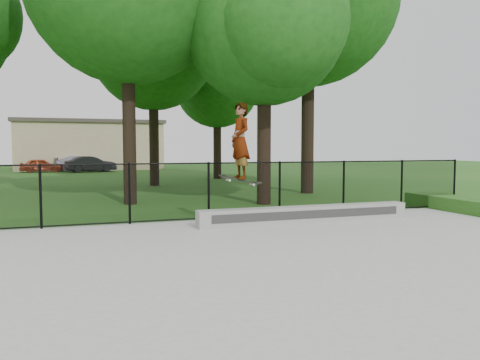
# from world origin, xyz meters

# --- Properties ---
(ground) EXTENTS (100.00, 100.00, 0.00)m
(ground) POSITION_xyz_m (0.00, 0.00, 0.00)
(ground) COLOR #225919
(ground) RESTS_ON ground
(concrete_slab) EXTENTS (14.00, 12.00, 0.06)m
(concrete_slab) POSITION_xyz_m (0.00, 0.00, 0.03)
(concrete_slab) COLOR #9F9F9A
(concrete_slab) RESTS_ON ground
(grind_ledge) EXTENTS (5.62, 0.40, 0.41)m
(grind_ledge) POSITION_xyz_m (2.21, 4.70, 0.26)
(grind_ledge) COLOR #979893
(grind_ledge) RESTS_ON concrete_slab
(car_a) EXTENTS (3.14, 1.35, 1.07)m
(car_a) POSITION_xyz_m (-5.79, 33.60, 0.53)
(car_a) COLOR #9C341C
(car_a) RESTS_ON ground
(car_b) EXTENTS (3.63, 2.09, 1.24)m
(car_b) POSITION_xyz_m (-2.16, 32.75, 0.62)
(car_b) COLOR black
(car_b) RESTS_ON ground
(car_c) EXTENTS (3.90, 1.73, 1.23)m
(car_c) POSITION_xyz_m (-2.78, 34.94, 0.62)
(car_c) COLOR #A0A1B5
(car_c) RESTS_ON ground
(skater_airborne) EXTENTS (0.82, 0.70, 1.99)m
(skater_airborne) POSITION_xyz_m (0.44, 4.68, 2.06)
(skater_airborne) COLOR black
(skater_airborne) RESTS_ON ground
(chainlink_fence) EXTENTS (16.06, 0.06, 1.50)m
(chainlink_fence) POSITION_xyz_m (0.00, 5.90, 0.81)
(chainlink_fence) COLOR black
(chainlink_fence) RESTS_ON concrete_slab
(tree_row) EXTENTS (21.29, 18.30, 11.81)m
(tree_row) POSITION_xyz_m (0.78, 13.77, 7.10)
(tree_row) COLOR black
(tree_row) RESTS_ON ground
(distant_building) EXTENTS (12.40, 6.40, 4.30)m
(distant_building) POSITION_xyz_m (-2.00, 38.00, 2.16)
(distant_building) COLOR tan
(distant_building) RESTS_ON ground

